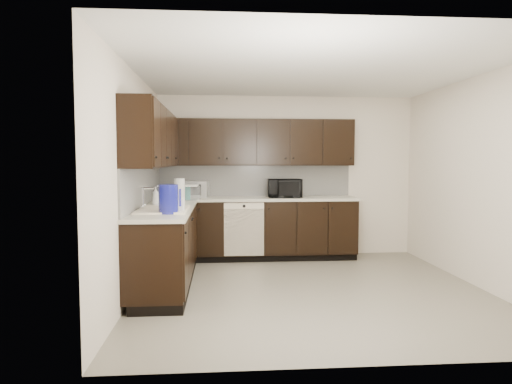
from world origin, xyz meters
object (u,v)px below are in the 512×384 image
at_px(microwave, 285,188).
at_px(storage_bin, 179,193).
at_px(toaster_oven, 195,189).
at_px(blue_pitcher, 168,199).
at_px(sink, 163,216).

relative_size(microwave, storage_bin, 0.95).
bearing_deg(toaster_oven, blue_pitcher, -87.75).
height_order(microwave, blue_pitcher, blue_pitcher).
distance_m(storage_bin, blue_pitcher, 1.68).
height_order(microwave, toaster_oven, microwave).
bearing_deg(sink, storage_bin, 87.82).
bearing_deg(blue_pitcher, microwave, 41.82).
bearing_deg(sink, microwave, 46.09).
bearing_deg(microwave, storage_bin, -165.99).
distance_m(sink, toaster_oven, 1.82).
height_order(sink, storage_bin, sink).
bearing_deg(microwave, toaster_oven, 177.86).
distance_m(microwave, storage_bin, 1.59).
xyz_separation_m(sink, blue_pitcher, (0.10, -0.32, 0.21)).
relative_size(sink, blue_pitcher, 2.67).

